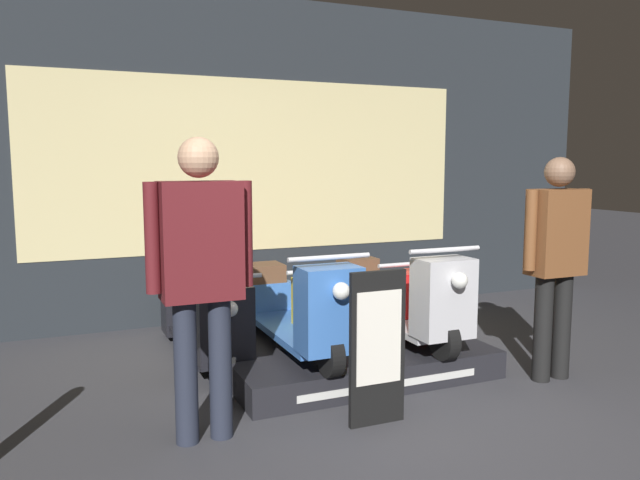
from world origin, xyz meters
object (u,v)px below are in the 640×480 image
(scooter_backrow_1, at_px, (292,313))
(scooter_backrow_2, at_px, (371,305))
(person_left_browsing, at_px, (201,264))
(price_sign_board, at_px, (377,348))
(scooter_display_right, at_px, (396,298))
(scooter_display_left, at_px, (293,308))
(scooter_backrow_0, at_px, (203,322))
(person_right_browsing, at_px, (556,252))

(scooter_backrow_1, height_order, scooter_backrow_2, same)
(scooter_backrow_1, relative_size, person_left_browsing, 1.02)
(price_sign_board, bearing_deg, scooter_backrow_1, 87.39)
(scooter_display_right, relative_size, scooter_backrow_2, 1.00)
(scooter_display_left, relative_size, scooter_backrow_0, 1.00)
(scooter_backrow_0, xyz_separation_m, scooter_backrow_2, (1.52, 0.00, 0.00))
(scooter_display_left, xyz_separation_m, scooter_backrow_1, (0.23, 0.63, -0.20))
(scooter_backrow_0, xyz_separation_m, person_left_browsing, (-0.33, -1.46, 0.71))
(scooter_backrow_2, distance_m, person_right_browsing, 1.75)
(scooter_display_right, bearing_deg, scooter_backrow_0, 155.73)
(scooter_backrow_2, height_order, price_sign_board, price_sign_board)
(scooter_backrow_2, xyz_separation_m, person_right_browsing, (0.72, -1.46, 0.63))
(scooter_display_right, distance_m, price_sign_board, 1.26)
(scooter_display_left, bearing_deg, price_sign_board, -81.70)
(scooter_backrow_0, distance_m, scooter_backrow_1, 0.76)
(scooter_backrow_0, relative_size, price_sign_board, 1.85)
(scooter_display_left, height_order, scooter_display_right, same)
(person_left_browsing, height_order, price_sign_board, person_left_browsing)
(scooter_backrow_0, height_order, person_right_browsing, person_right_browsing)
(scooter_backrow_1, distance_m, person_left_browsing, 1.96)
(scooter_backrow_1, height_order, person_left_browsing, person_left_browsing)
(scooter_display_left, bearing_deg, person_left_browsing, -136.10)
(scooter_display_right, xyz_separation_m, scooter_backrow_1, (-0.65, 0.63, -0.20))
(scooter_display_right, distance_m, scooter_backrow_0, 1.56)
(person_left_browsing, height_order, person_right_browsing, person_left_browsing)
(scooter_backrow_2, bearing_deg, scooter_backrow_1, 180.00)
(scooter_display_right, xyz_separation_m, scooter_backrow_0, (-1.41, 0.63, -0.20))
(scooter_backrow_0, relative_size, person_left_browsing, 1.02)
(scooter_backrow_0, bearing_deg, scooter_backrow_1, 0.00)
(scooter_display_right, xyz_separation_m, person_left_browsing, (-1.74, -0.83, 0.51))
(scooter_backrow_0, relative_size, scooter_backrow_1, 1.00)
(scooter_backrow_2, distance_m, price_sign_board, 1.87)
(scooter_backrow_2, bearing_deg, price_sign_board, -116.64)
(scooter_display_right, xyz_separation_m, price_sign_board, (-0.73, -1.03, -0.03))
(scooter_display_right, bearing_deg, scooter_backrow_2, 80.30)
(scooter_backrow_2, height_order, person_right_browsing, person_right_browsing)
(scooter_display_right, height_order, price_sign_board, scooter_display_right)
(person_left_browsing, bearing_deg, scooter_backrow_2, 38.42)
(scooter_display_left, distance_m, price_sign_board, 1.04)
(scooter_backrow_1, xyz_separation_m, person_left_browsing, (-1.09, -1.46, 0.71))
(scooter_display_left, relative_size, scooter_backrow_1, 1.00)
(scooter_display_left, height_order, price_sign_board, scooter_display_left)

